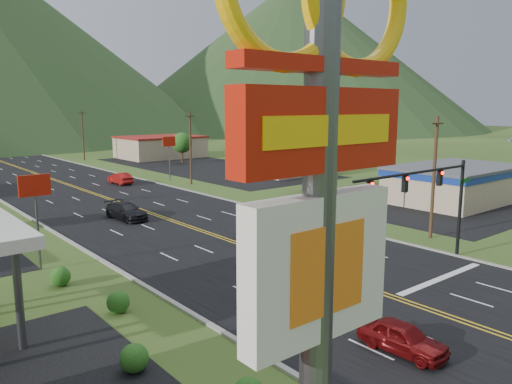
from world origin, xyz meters
TOP-DOWN VIEW (x-y plane):
  - pylon_sign at (-17.00, 2.00)m, footprint 4.32×0.60m
  - traffic_signal at (6.48, 14.00)m, footprint 13.10×0.43m
  - building_east_near at (30.00, 25.00)m, footprint 15.40×10.40m
  - building_east_mid at (32.00, 55.00)m, footprint 14.40×11.40m
  - building_east_far at (28.00, 90.00)m, footprint 16.40×12.40m
  - pole_sign_west_a at (-14.00, 30.00)m, footprint 2.00×0.18m
  - pole_sign_east_a at (13.00, 28.00)m, footprint 2.00×0.18m
  - pole_sign_east_b at (13.00, 60.00)m, footprint 2.00×0.18m
  - tree_east_a at (22.00, 40.00)m, footprint 3.84×3.84m
  - tree_east_b at (26.00, 78.00)m, footprint 3.84×3.84m
  - utility_pole_a at (13.50, 18.00)m, footprint 1.60×0.28m
  - utility_pole_b at (13.50, 55.00)m, footprint 1.60×0.28m
  - utility_pole_c at (13.50, 95.00)m, footprint 1.60×0.28m
  - utility_pole_d at (13.50, 135.00)m, footprint 1.60×0.28m
  - mountain_ne at (147.84, 176.19)m, footprint 180.00×180.00m
  - car_red_near at (-5.12, 7.97)m, footprint 1.89×4.13m
  - car_dark_mid at (-3.05, 40.29)m, footprint 2.60×5.53m
  - car_red_far at (5.86, 61.29)m, footprint 1.87×4.82m

SIDE VIEW (x-z plane):
  - car_red_near at x=-5.12m, z-range 0.00..1.37m
  - car_dark_mid at x=-3.05m, z-range 0.00..1.56m
  - car_red_far at x=5.86m, z-range 0.00..1.56m
  - building_east_mid at x=32.00m, z-range 0.01..4.31m
  - building_east_far at x=28.00m, z-range 0.01..4.51m
  - building_east_near at x=30.00m, z-range 0.22..4.32m
  - tree_east_a at x=22.00m, z-range 0.98..6.80m
  - tree_east_b at x=26.00m, z-range 0.98..6.80m
  - pole_sign_west_a at x=-14.00m, z-range 1.85..8.25m
  - pole_sign_east_a at x=13.00m, z-range 1.85..8.25m
  - pole_sign_east_b at x=13.00m, z-range 1.85..8.25m
  - utility_pole_a at x=13.50m, z-range 0.13..10.13m
  - utility_pole_b at x=13.50m, z-range 0.13..10.13m
  - utility_pole_c at x=13.50m, z-range 0.13..10.13m
  - utility_pole_d at x=13.50m, z-range 0.13..10.13m
  - traffic_signal at x=6.48m, z-range 1.83..8.83m
  - pylon_sign at x=-17.00m, z-range 2.30..16.30m
  - mountain_ne at x=147.84m, z-range 0.00..70.00m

